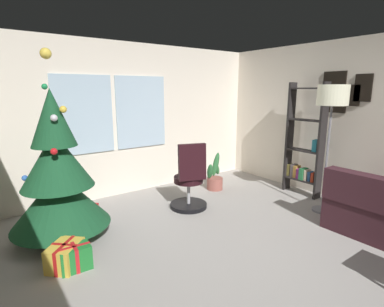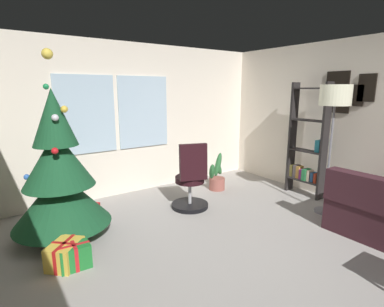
{
  "view_description": "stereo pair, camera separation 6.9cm",
  "coord_description": "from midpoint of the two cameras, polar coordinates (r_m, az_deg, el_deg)",
  "views": [
    {
      "loc": [
        -2.21,
        -1.88,
        1.76
      ],
      "look_at": [
        -0.24,
        0.78,
        1.05
      ],
      "focal_mm": 27.76,
      "sensor_mm": 36.0,
      "label": 1
    },
    {
      "loc": [
        -2.15,
        -1.92,
        1.76
      ],
      "look_at": [
        -0.24,
        0.78,
        1.05
      ],
      "focal_mm": 27.76,
      "sensor_mm": 36.0,
      "label": 2
    }
  ],
  "objects": [
    {
      "name": "wall_right_with_frames",
      "position": [
        5.05,
        32.53,
        4.59
      ],
      "size": [
        0.12,
        5.52,
        2.52
      ],
      "color": "#F0E3D0",
      "rests_on": "ground_plane"
    },
    {
      "name": "floor_lamp",
      "position": [
        4.54,
        26.15,
        8.76
      ],
      "size": [
        0.41,
        0.41,
        1.83
      ],
      "color": "slate",
      "rests_on": "ground_plane"
    },
    {
      "name": "bookshelf",
      "position": [
        5.31,
        21.57,
        1.04
      ],
      "size": [
        0.18,
        0.64,
        1.88
      ],
      "color": "black",
      "rests_on": "ground_plane"
    },
    {
      "name": "office_chair",
      "position": [
        4.43,
        0.23,
        -5.84
      ],
      "size": [
        0.56,
        0.58,
        1.02
      ],
      "color": "black",
      "rests_on": "ground_plane"
    },
    {
      "name": "holiday_tree",
      "position": [
        3.84,
        -23.66,
        -4.24
      ],
      "size": [
        1.13,
        1.13,
        2.2
      ],
      "color": "#4C331E",
      "rests_on": "ground_plane"
    },
    {
      "name": "gift_box_green",
      "position": [
        3.36,
        -21.0,
        -17.97
      ],
      "size": [
        0.3,
        0.21,
        0.25
      ],
      "color": "#1E722D",
      "rests_on": "ground_plane"
    },
    {
      "name": "ground_plane",
      "position": [
        3.41,
        12.35,
        -20.22
      ],
      "size": [
        4.85,
        5.52,
        0.1
      ],
      "primitive_type": "cube",
      "color": "#9C9793"
    },
    {
      "name": "potted_plant",
      "position": [
        5.38,
        5.14,
        -4.64
      ],
      "size": [
        0.49,
        0.35,
        0.66
      ],
      "color": "#985349",
      "rests_on": "ground_plane"
    },
    {
      "name": "gift_box_gold",
      "position": [
        3.43,
        -22.63,
        -17.43
      ],
      "size": [
        0.43,
        0.44,
        0.25
      ],
      "color": "gold",
      "rests_on": "ground_plane"
    },
    {
      "name": "wall_back_with_windows",
      "position": [
        5.21,
        -10.54,
        6.5
      ],
      "size": [
        4.85,
        0.12,
        2.52
      ],
      "color": "#F0E3D0",
      "rests_on": "ground_plane"
    },
    {
      "name": "gift_box_red",
      "position": [
        4.37,
        -18.91,
        -10.76
      ],
      "size": [
        0.37,
        0.36,
        0.23
      ],
      "color": "red",
      "rests_on": "ground_plane"
    }
  ]
}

